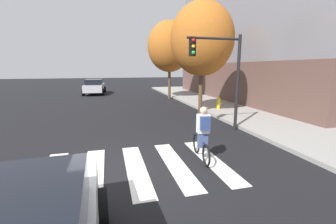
% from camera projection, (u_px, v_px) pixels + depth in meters
% --- Properties ---
extents(ground_plane, '(120.00, 120.00, 0.00)m').
position_uv_depth(ground_plane, '(124.00, 170.00, 6.36)').
color(ground_plane, black).
extents(crosswalk_stripes, '(5.18, 3.46, 0.01)m').
position_uv_depth(crosswalk_stripes, '(136.00, 168.00, 6.44)').
color(crosswalk_stripes, silver).
rests_on(crosswalk_stripes, ground).
extents(sedan_mid, '(2.35, 4.69, 1.59)m').
position_uv_depth(sedan_mid, '(94.00, 86.00, 24.43)').
color(sedan_mid, '#B7B7BC').
rests_on(sedan_mid, ground).
extents(cyclist, '(0.38, 1.71, 1.69)m').
position_uv_depth(cyclist, '(203.00, 134.00, 6.82)').
color(cyclist, black).
rests_on(cyclist, ground).
extents(traffic_light_near, '(2.47, 0.28, 4.20)m').
position_uv_depth(traffic_light_near, '(221.00, 66.00, 9.68)').
color(traffic_light_near, black).
rests_on(traffic_light_near, ground).
extents(fire_hydrant, '(0.33, 0.22, 0.78)m').
position_uv_depth(fire_hydrant, '(219.00, 103.00, 14.85)').
color(fire_hydrant, gold).
rests_on(fire_hydrant, sidewalk).
extents(street_tree_near, '(3.69, 3.69, 6.57)m').
position_uv_depth(street_tree_near, '(202.00, 39.00, 13.16)').
color(street_tree_near, '#4C3823').
rests_on(street_tree_near, ground).
extents(street_tree_mid, '(3.85, 3.85, 6.85)m').
position_uv_depth(street_tree_mid, '(169.00, 47.00, 19.92)').
color(street_tree_mid, '#4C3823').
rests_on(street_tree_mid, ground).
extents(corner_building, '(15.01, 20.19, 11.64)m').
position_uv_depth(corner_building, '(298.00, 34.00, 20.47)').
color(corner_building, brown).
rests_on(corner_building, ground).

